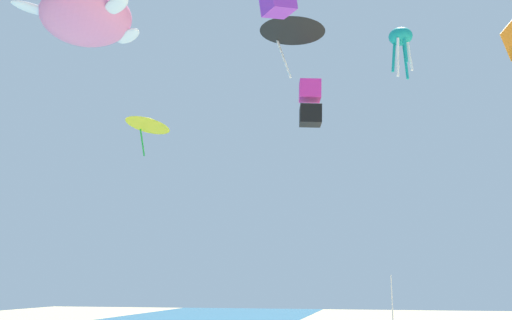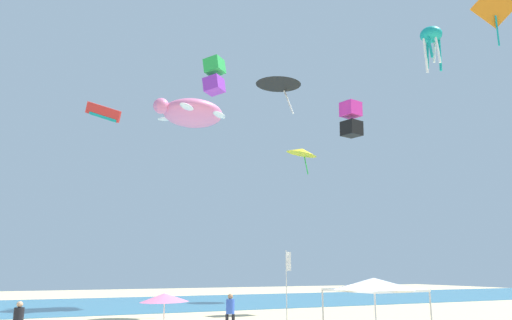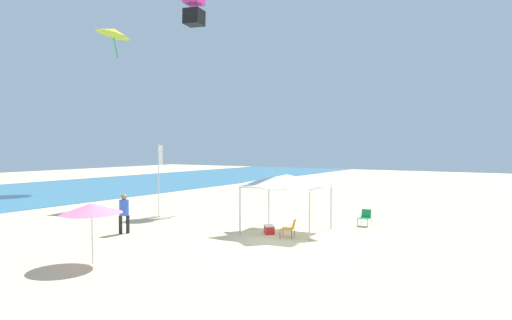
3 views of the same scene
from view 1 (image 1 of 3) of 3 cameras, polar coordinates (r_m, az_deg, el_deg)
The scene contains 6 objects.
banner_flag at distance 25.50m, azimuth 13.54°, elevation -14.91°, with size 0.36×0.06×4.16m.
kite_delta_black at distance 30.55m, azimuth 3.67°, elevation 13.25°, with size 4.72×4.72×2.73m.
kite_box_magenta at distance 35.73m, azimuth 5.45°, elevation 5.69°, with size 1.56×1.59×2.82m.
kite_octopus_teal at distance 40.44m, azimuth 14.29°, elevation 11.66°, with size 1.59×1.59×3.53m.
kite_turtle_pink at distance 30.21m, azimuth -16.69°, elevation 13.64°, with size 6.80×5.98×2.69m.
kite_delta_yellow at distance 40.92m, azimuth -10.72°, elevation 3.79°, with size 4.53×4.53×2.85m.
Camera 1 is at (-22.70, 9.17, 3.93)m, focal length 39.92 mm.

